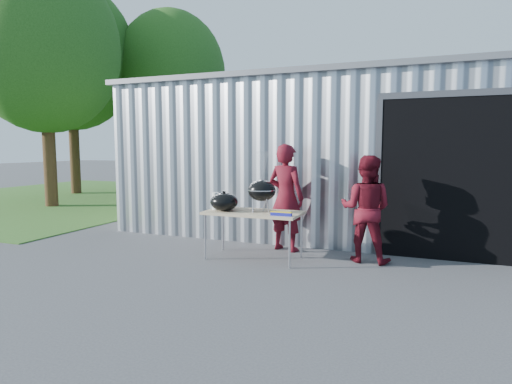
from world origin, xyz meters
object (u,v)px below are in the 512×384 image
at_px(kettle_grill, 262,185).
at_px(person_bystander, 366,209).
at_px(person_cook, 286,198).
at_px(folding_table, 253,214).

bearing_deg(kettle_grill, person_bystander, 19.01).
bearing_deg(person_cook, person_bystander, -175.76).
bearing_deg(folding_table, person_cook, 67.26).
height_order(folding_table, person_bystander, person_bystander).
distance_m(folding_table, person_bystander, 1.73).
bearing_deg(person_cook, kettle_grill, 92.33).
height_order(person_cook, person_bystander, person_cook).
distance_m(person_cook, person_bystander, 1.37).
xyz_separation_m(folding_table, person_bystander, (1.65, 0.49, 0.11)).
bearing_deg(folding_table, kettle_grill, -10.69).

